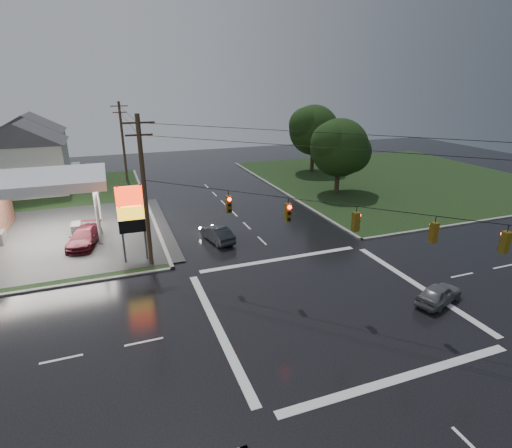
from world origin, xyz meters
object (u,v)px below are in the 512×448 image
object	(u,v)px
house_near	(26,156)
tree_ne_near	(340,148)
pylon_sign	(131,211)
house_far	(31,143)
utility_pole_nw	(145,191)
car_pump	(84,237)
car_crossing	(439,294)
car_north	(217,234)
tree_ne_far	(315,130)
utility_pole_n	(123,140)

from	to	relation	value
house_near	tree_ne_near	world-z (taller)	tree_ne_near
pylon_sign	house_far	size ratio (longest dim) A/B	0.54
utility_pole_nw	car_pump	xyz separation A→B (m)	(-4.76, 5.76, -4.99)
car_crossing	car_pump	distance (m)	27.25
car_north	car_pump	size ratio (longest dim) A/B	0.81
pylon_sign	tree_ne_far	bearing A→B (deg)	40.35
car_crossing	utility_pole_n	bearing A→B (deg)	2.95
car_pump	tree_ne_near	bearing A→B (deg)	27.03
utility_pole_n	car_crossing	bearing A→B (deg)	-68.24
house_far	car_pump	bearing A→B (deg)	-76.78
tree_ne_near	utility_pole_nw	bearing A→B (deg)	-152.14
utility_pole_nw	car_pump	distance (m)	8.98
house_far	car_crossing	bearing A→B (deg)	-60.43
utility_pole_n	tree_ne_near	xyz separation A→B (m)	(23.64, -16.01, 0.09)
house_near	tree_ne_far	distance (m)	38.19
utility_pole_n	house_far	bearing A→B (deg)	141.23
house_far	car_crossing	world-z (taller)	house_far
utility_pole_n	tree_ne_near	bearing A→B (deg)	-34.10
car_pump	car_crossing	bearing A→B (deg)	-26.40
house_far	utility_pole_n	bearing A→B (deg)	-38.77
utility_pole_nw	house_near	distance (m)	28.90
tree_ne_near	car_crossing	bearing A→B (deg)	-107.28
utility_pole_n	car_north	distance (m)	26.85
utility_pole_n	car_crossing	world-z (taller)	utility_pole_n
car_crossing	tree_ne_far	bearing A→B (deg)	-35.05
pylon_sign	house_far	distance (m)	39.21
tree_ne_near	car_crossing	world-z (taller)	tree_ne_near
tree_ne_far	car_pump	xyz separation A→B (m)	(-31.41, -18.74, -5.45)
tree_ne_near	car_north	xyz separation A→B (m)	(-17.76, -9.75, -4.89)
house_near	car_pump	size ratio (longest dim) A/B	2.19
pylon_sign	car_crossing	xyz separation A→B (m)	(17.08, -12.79, -3.39)
pylon_sign	utility_pole_nw	distance (m)	2.22
tree_ne_near	car_pump	xyz separation A→B (m)	(-28.40, -6.74, -4.83)
tree_ne_near	car_pump	size ratio (longest dim) A/B	1.78
utility_pole_n	house_near	xyz separation A→B (m)	(-11.45, -2.00, -1.06)
tree_ne_near	pylon_sign	bearing A→B (deg)	-154.99
house_far	car_pump	xyz separation A→B (m)	(7.69, -32.74, -3.67)
house_near	car_crossing	distance (m)	47.32
tree_ne_near	car_north	bearing A→B (deg)	-151.23
pylon_sign	tree_ne_near	bearing A→B (deg)	25.01
utility_pole_nw	car_north	world-z (taller)	utility_pole_nw
car_crossing	pylon_sign	bearing A→B (deg)	34.36
pylon_sign	car_north	xyz separation A→B (m)	(6.88, 1.74, -3.34)
house_near	car_north	xyz separation A→B (m)	(17.33, -23.76, -3.73)
pylon_sign	utility_pole_n	xyz separation A→B (m)	(1.00, 27.50, 1.46)
utility_pole_nw	car_crossing	world-z (taller)	utility_pole_nw
house_near	car_north	bearing A→B (deg)	-53.89
car_pump	house_far	bearing A→B (deg)	116.91
house_far	tree_ne_far	xyz separation A→B (m)	(39.10, -14.01, 1.77)
house_far	car_crossing	size ratio (longest dim) A/B	3.02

